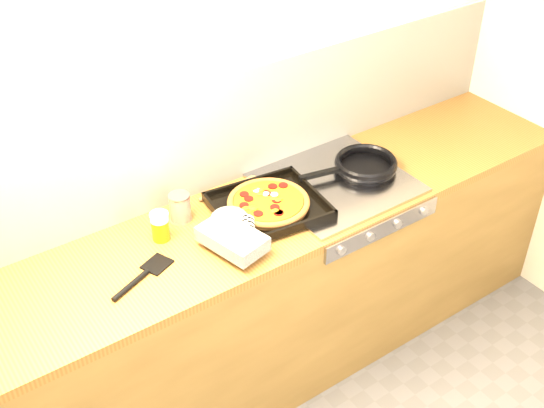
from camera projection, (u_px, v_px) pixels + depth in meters
room_shell at (209, 136)px, 2.78m from camera, size 3.20×3.20×3.20m
counter_run at (251, 301)px, 3.00m from camera, size 3.20×0.62×0.90m
stovetop at (336, 183)px, 2.94m from camera, size 0.60×0.56×0.02m
pizza_on_tray at (258, 212)px, 2.71m from camera, size 0.59×0.48×0.07m
frying_pan at (365, 165)px, 3.00m from camera, size 0.48×0.33×0.05m
tomato_can at (180, 208)px, 2.70m from camera, size 0.09×0.09×0.12m
juice_glass at (160, 226)px, 2.61m from camera, size 0.09×0.09×0.12m
wooden_spoon at (234, 186)px, 2.92m from camera, size 0.30×0.04×0.02m
black_spatula at (142, 276)px, 2.46m from camera, size 0.28×0.16×0.02m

